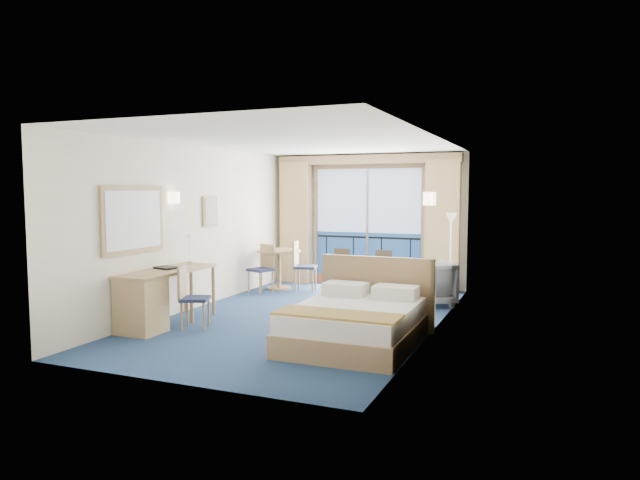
{
  "coord_description": "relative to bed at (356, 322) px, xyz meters",
  "views": [
    {
      "loc": [
        3.5,
        -7.93,
        1.96
      ],
      "look_at": [
        0.18,
        0.2,
        1.2
      ],
      "focal_mm": 32.0,
      "sensor_mm": 36.0,
      "label": 1
    }
  ],
  "objects": [
    {
      "name": "floor",
      "position": [
        -1.23,
        1.15,
        -0.29
      ],
      "size": [
        6.5,
        6.5,
        0.0
      ],
      "primitive_type": "plane",
      "color": "navy",
      "rests_on": "ground"
    },
    {
      "name": "room_walls",
      "position": [
        -1.23,
        1.15,
        1.49
      ],
      "size": [
        4.04,
        6.54,
        2.72
      ],
      "color": "beige",
      "rests_on": "ground"
    },
    {
      "name": "balcony_door",
      "position": [
        -1.24,
        4.37,
        0.86
      ],
      "size": [
        2.36,
        0.03,
        2.52
      ],
      "color": "navy",
      "rests_on": "room_walls"
    },
    {
      "name": "curtain_left",
      "position": [
        -2.78,
        4.22,
        0.99
      ],
      "size": [
        0.65,
        0.22,
        2.55
      ],
      "primitive_type": "cube",
      "color": "tan",
      "rests_on": "room_walls"
    },
    {
      "name": "curtain_right",
      "position": [
        0.32,
        4.22,
        0.99
      ],
      "size": [
        0.65,
        0.22,
        2.55
      ],
      "primitive_type": "cube",
      "color": "tan",
      "rests_on": "room_walls"
    },
    {
      "name": "pelmet",
      "position": [
        -1.23,
        4.25,
        2.29
      ],
      "size": [
        3.8,
        0.25,
        0.18
      ],
      "primitive_type": "cube",
      "color": "#A57E59",
      "rests_on": "room_walls"
    },
    {
      "name": "mirror",
      "position": [
        -3.2,
        -0.35,
        1.26
      ],
      "size": [
        0.05,
        1.25,
        0.95
      ],
      "color": "#A57E59",
      "rests_on": "room_walls"
    },
    {
      "name": "wall_print",
      "position": [
        -3.2,
        1.6,
        1.31
      ],
      "size": [
        0.04,
        0.42,
        0.52
      ],
      "color": "#A57E59",
      "rests_on": "room_walls"
    },
    {
      "name": "sconce_left",
      "position": [
        -3.17,
        0.55,
        1.56
      ],
      "size": [
        0.18,
        0.18,
        0.18
      ],
      "primitive_type": "cylinder",
      "color": "beige",
      "rests_on": "room_walls"
    },
    {
      "name": "sconce_right",
      "position": [
        0.71,
        1.0,
        1.56
      ],
      "size": [
        0.18,
        0.18,
        0.18
      ],
      "primitive_type": "cylinder",
      "color": "beige",
      "rests_on": "room_walls"
    },
    {
      "name": "bed",
      "position": [
        0.0,
        0.0,
        0.0
      ],
      "size": [
        1.64,
        1.95,
        1.03
      ],
      "color": "#A57E59",
      "rests_on": "ground"
    },
    {
      "name": "nightstand",
      "position": [
        0.54,
        1.15,
        -0.02
      ],
      "size": [
        0.41,
        0.39,
        0.54
      ],
      "primitive_type": "cube",
      "color": "tan",
      "rests_on": "ground"
    },
    {
      "name": "phone",
      "position": [
        0.54,
        1.17,
        0.29
      ],
      "size": [
        0.18,
        0.15,
        0.07
      ],
      "primitive_type": "cube",
      "rotation": [
        0.0,
        0.0,
        -0.13
      ],
      "color": "silver",
      "rests_on": "nightstand"
    },
    {
      "name": "armchair",
      "position": [
        0.33,
        2.85,
        0.09
      ],
      "size": [
        1.13,
        1.13,
        0.76
      ],
      "primitive_type": "imported",
      "rotation": [
        0.0,
        0.0,
        3.67
      ],
      "color": "#464C55",
      "rests_on": "ground"
    },
    {
      "name": "floor_lamp",
      "position": [
        0.63,
        3.37,
        0.9
      ],
      "size": [
        0.22,
        0.22,
        1.56
      ],
      "color": "silver",
      "rests_on": "ground"
    },
    {
      "name": "desk",
      "position": [
        -2.92,
        -0.44,
        0.16
      ],
      "size": [
        0.59,
        1.72,
        0.81
      ],
      "color": "#A57E59",
      "rests_on": "ground"
    },
    {
      "name": "desk_chair",
      "position": [
        -2.46,
        -0.09,
        0.21
      ],
      "size": [
        0.5,
        0.5,
        0.89
      ],
      "rotation": [
        0.0,
        0.0,
        1.93
      ],
      "color": "#1D2444",
      "rests_on": "ground"
    },
    {
      "name": "folder",
      "position": [
        -3.0,
        0.1,
        0.53
      ],
      "size": [
        0.38,
        0.33,
        0.03
      ],
      "primitive_type": "cube",
      "rotation": [
        0.0,
        0.0,
        -0.29
      ],
      "color": "black",
      "rests_on": "desk"
    },
    {
      "name": "desk_lamp",
      "position": [
        -3.03,
        0.73,
        0.85
      ],
      "size": [
        0.12,
        0.12,
        0.45
      ],
      "color": "silver",
      "rests_on": "desk"
    },
    {
      "name": "round_table",
      "position": [
        -2.75,
        3.33,
        0.31
      ],
      "size": [
        0.87,
        0.87,
        0.78
      ],
      "color": "#A57E59",
      "rests_on": "ground"
    },
    {
      "name": "table_chair_a",
      "position": [
        -2.26,
        3.33,
        0.26
      ],
      "size": [
        0.51,
        0.5,
        0.97
      ],
      "rotation": [
        0.0,
        0.0,
        1.79
      ],
      "color": "#1D2444",
      "rests_on": "ground"
    },
    {
      "name": "table_chair_b",
      "position": [
        -2.86,
        2.9,
        0.23
      ],
      "size": [
        0.51,
        0.52,
        0.93
      ],
      "rotation": [
        0.0,
        0.0,
        -0.35
      ],
      "color": "#1D2444",
      "rests_on": "ground"
    }
  ]
}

